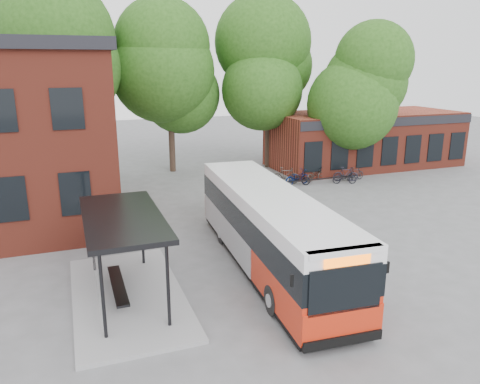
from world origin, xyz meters
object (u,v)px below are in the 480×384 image
object	(u,v)px
bus_shelter	(125,257)
bicycle_0	(297,177)
bicycle_7	(355,174)
city_bus	(269,230)
bicycle_2	(298,179)
bicycle_4	(315,175)
bicycle_6	(345,178)
bicycle_5	(346,174)
bicycle_1	(286,175)

from	to	relation	value
bus_shelter	bicycle_0	xyz separation A→B (m)	(12.06, 11.36, -0.96)
bicycle_0	bicycle_7	world-z (taller)	bicycle_0
bicycle_0	bicycle_7	distance (m)	4.15
city_bus	bicycle_2	size ratio (longest dim) A/B	7.30
bicycle_2	bicycle_4	bearing A→B (deg)	-52.05
bicycle_6	bicycle_5	bearing A→B (deg)	-17.72
bicycle_2	bicycle_5	size ratio (longest dim) A/B	0.99
bicycle_2	bicycle_4	distance (m)	1.65
bus_shelter	bicycle_7	world-z (taller)	bus_shelter
bicycle_5	bus_shelter	bearing A→B (deg)	147.87
city_bus	bicycle_7	xyz separation A→B (m)	(10.85, 10.47, -1.02)
bus_shelter	bicycle_6	distance (m)	18.41
city_bus	bicycle_7	bearing A→B (deg)	47.67
bus_shelter	bicycle_7	xyz separation A→B (m)	(16.20, 11.08, -1.00)
bicycle_0	bicycle_6	bearing A→B (deg)	-117.97
bicycle_0	bicycle_2	bearing A→B (deg)	161.53
bicycle_4	bicycle_6	size ratio (longest dim) A/B	1.10
bicycle_0	bicycle_1	xyz separation A→B (m)	(-0.54, 0.55, 0.04)
bicycle_5	bicycle_6	distance (m)	0.66
bicycle_1	bicycle_7	world-z (taller)	bicycle_1
bicycle_7	bicycle_6	bearing A→B (deg)	103.88
bicycle_0	bicycle_6	size ratio (longest dim) A/B	1.21
bicycle_0	bicycle_5	distance (m)	3.40
bicycle_5	city_bus	bearing A→B (deg)	158.25
bicycle_1	bicycle_6	world-z (taller)	bicycle_1
city_bus	bicycle_6	distance (m)	13.93
city_bus	bicycle_7	world-z (taller)	city_bus
city_bus	bicycle_0	bearing A→B (deg)	61.73
city_bus	bicycle_2	distance (m)	12.62
bicycle_4	bicycle_5	size ratio (longest dim) A/B	1.05
bus_shelter	bicycle_1	world-z (taller)	bus_shelter
bicycle_1	bicycle_4	size ratio (longest dim) A/B	1.05
bicycle_5	bicycle_7	distance (m)	0.75
bus_shelter	bicycle_0	bearing A→B (deg)	43.29
city_bus	bicycle_0	distance (m)	12.72
bicycle_4	bicycle_7	xyz separation A→B (m)	(2.60, -0.71, 0.00)
bicycle_1	bicycle_0	bearing A→B (deg)	-113.19
bicycle_2	bicycle_7	bearing A→B (deg)	-73.63
bus_shelter	city_bus	distance (m)	5.39
bus_shelter	bicycle_7	size ratio (longest dim) A/B	4.70
bicycle_7	bus_shelter	bearing A→B (deg)	113.45
bus_shelter	bicycle_0	world-z (taller)	bus_shelter
bicycle_1	bicycle_5	xyz separation A→B (m)	(3.93, -0.84, -0.05)
bus_shelter	bicycle_1	size ratio (longest dim) A/B	3.96
bicycle_1	bicycle_2	distance (m)	0.86
bicycle_0	bicycle_4	distance (m)	1.60
bicycle_0	bicycle_4	xyz separation A→B (m)	(1.54, 0.43, -0.05)
bicycle_1	bicycle_4	xyz separation A→B (m)	(2.08, -0.12, -0.09)
bicycle_7	bicycle_2	bearing A→B (deg)	76.79
bus_shelter	bicycle_2	world-z (taller)	bus_shelter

